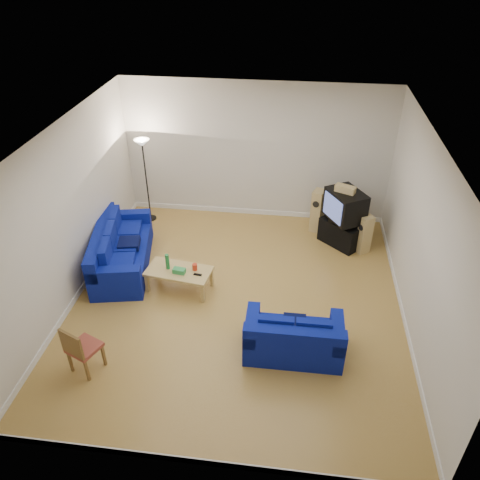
# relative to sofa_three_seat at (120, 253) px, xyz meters

# --- Properties ---
(room) EXTENTS (6.01, 6.51, 3.21)m
(room) POSITION_rel_sofa_three_seat_xyz_m (2.51, -0.78, 1.22)
(room) COLOR olive
(room) RESTS_ON ground
(sofa_three_seat) EXTENTS (1.42, 2.43, 0.88)m
(sofa_three_seat) POSITION_rel_sofa_three_seat_xyz_m (0.00, 0.00, 0.00)
(sofa_three_seat) COLOR navy
(sofa_three_seat) RESTS_ON ground
(sofa_loveseat) EXTENTS (1.57, 0.89, 0.78)m
(sofa_loveseat) POSITION_rel_sofa_three_seat_xyz_m (3.58, -1.95, -0.03)
(sofa_loveseat) COLOR navy
(sofa_loveseat) RESTS_ON ground
(coffee_table) EXTENTS (1.29, 0.77, 0.44)m
(coffee_table) POSITION_rel_sofa_three_seat_xyz_m (1.37, -0.56, 0.06)
(coffee_table) COLOR tan
(coffee_table) RESTS_ON ground
(bottle) EXTENTS (0.09, 0.09, 0.32)m
(bottle) POSITION_rel_sofa_three_seat_xyz_m (1.16, -0.53, 0.27)
(bottle) COLOR #197233
(bottle) RESTS_ON coffee_table
(tissue_box) EXTENTS (0.24, 0.16, 0.09)m
(tissue_box) POSITION_rel_sofa_three_seat_xyz_m (1.40, -0.64, 0.16)
(tissue_box) COLOR green
(tissue_box) RESTS_ON coffee_table
(red_canister) EXTENTS (0.12, 0.12, 0.13)m
(red_canister) POSITION_rel_sofa_three_seat_xyz_m (1.67, -0.51, 0.18)
(red_canister) COLOR red
(red_canister) RESTS_ON coffee_table
(remote) EXTENTS (0.16, 0.06, 0.02)m
(remote) POSITION_rel_sofa_three_seat_xyz_m (1.76, -0.66, 0.12)
(remote) COLOR black
(remote) RESTS_ON coffee_table
(tv_stand) EXTENTS (1.00, 0.97, 0.55)m
(tv_stand) POSITION_rel_sofa_three_seat_xyz_m (4.50, 1.42, -0.05)
(tv_stand) COLOR black
(tv_stand) RESTS_ON ground
(av_receiver) EXTENTS (0.58, 0.54, 0.11)m
(av_receiver) POSITION_rel_sofa_three_seat_xyz_m (4.48, 1.42, 0.28)
(av_receiver) COLOR black
(av_receiver) RESTS_ON tv_stand
(television) EXTENTS (0.92, 1.01, 0.63)m
(television) POSITION_rel_sofa_three_seat_xyz_m (4.50, 1.39, 0.64)
(television) COLOR black
(television) RESTS_ON av_receiver
(centre_speaker) EXTENTS (0.44, 0.32, 0.14)m
(centre_speaker) POSITION_rel_sofa_three_seat_xyz_m (4.46, 1.38, 1.03)
(centre_speaker) COLOR tan
(centre_speaker) RESTS_ON television
(speaker_left) EXTENTS (0.33, 0.36, 1.01)m
(speaker_left) POSITION_rel_sofa_three_seat_xyz_m (3.98, 1.92, 0.18)
(speaker_left) COLOR tan
(speaker_left) RESTS_ON ground
(speaker_right) EXTENTS (0.32, 0.31, 0.87)m
(speaker_right) POSITION_rel_sofa_three_seat_xyz_m (4.96, 1.15, 0.11)
(speaker_right) COLOR tan
(speaker_right) RESTS_ON ground
(floor_lamp) EXTENTS (0.34, 0.34, 2.00)m
(floor_lamp) POSITION_rel_sofa_three_seat_xyz_m (0.06, 1.92, 1.32)
(floor_lamp) COLOR black
(floor_lamp) RESTS_ON ground
(dining_chair) EXTENTS (0.57, 0.57, 0.90)m
(dining_chair) POSITION_rel_sofa_three_seat_xyz_m (0.37, -2.73, 0.18)
(dining_chair) COLOR brown
(dining_chair) RESTS_ON ground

